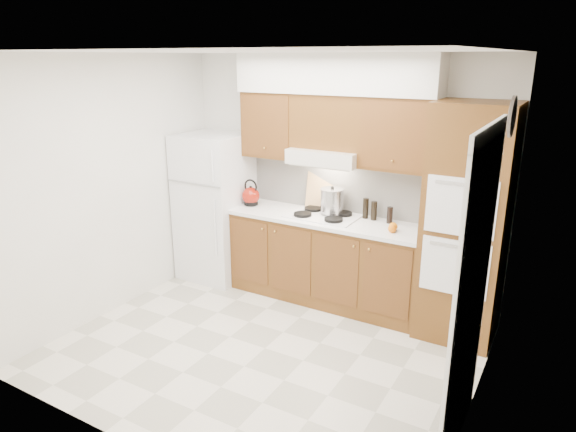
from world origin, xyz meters
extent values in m
plane|color=beige|center=(0.00, 0.00, 0.00)|extent=(3.60, 3.60, 0.00)
plane|color=white|center=(0.00, 0.00, 2.60)|extent=(3.60, 3.60, 0.00)
cube|color=white|center=(0.00, 1.50, 1.30)|extent=(3.60, 0.02, 2.60)
cube|color=white|center=(-1.80, 0.00, 1.30)|extent=(0.02, 3.00, 2.60)
cube|color=white|center=(1.80, 0.00, 1.30)|extent=(0.02, 3.00, 2.60)
cube|color=white|center=(-1.41, 1.14, 0.86)|extent=(0.75, 0.72, 1.72)
cube|color=brown|center=(0.02, 1.20, 0.45)|extent=(2.11, 0.60, 0.90)
cube|color=white|center=(0.03, 1.19, 0.92)|extent=(2.13, 0.62, 0.04)
cube|color=white|center=(0.02, 1.49, 1.22)|extent=(2.11, 0.03, 0.56)
cube|color=brown|center=(1.44, 1.18, 1.10)|extent=(0.70, 0.65, 2.20)
cube|color=brown|center=(-0.71, 1.33, 1.85)|extent=(0.63, 0.33, 0.70)
cube|color=brown|center=(0.72, 1.33, 1.85)|extent=(0.73, 0.33, 0.70)
cube|color=silver|center=(-0.02, 1.27, 1.57)|extent=(0.75, 0.45, 0.15)
cube|color=brown|center=(-0.02, 1.33, 1.92)|extent=(0.75, 0.33, 0.55)
cube|color=silver|center=(0.03, 1.32, 2.40)|extent=(2.13, 0.36, 0.40)
cube|color=white|center=(-0.02, 1.21, 0.95)|extent=(0.74, 0.50, 0.01)
cube|color=black|center=(1.79, -0.35, 1.05)|extent=(0.02, 0.90, 2.10)
cylinder|color=#3F3833|center=(1.79, 0.55, 2.15)|extent=(0.02, 0.30, 0.30)
sphere|color=maroon|center=(-0.93, 1.18, 1.05)|extent=(0.26, 0.26, 0.20)
cube|color=tan|center=(-0.18, 1.45, 1.14)|extent=(0.33, 0.14, 0.43)
cylinder|color=#B7B7BC|center=(0.04, 1.30, 1.10)|extent=(0.27, 0.27, 0.25)
cylinder|color=black|center=(0.39, 1.38, 1.05)|extent=(0.07, 0.07, 0.21)
cylinder|color=black|center=(0.48, 1.36, 1.04)|extent=(0.07, 0.07, 0.20)
cylinder|color=black|center=(0.66, 1.34, 1.02)|extent=(0.08, 0.08, 0.17)
sphere|color=orange|center=(0.78, 1.07, 0.98)|extent=(0.10, 0.10, 0.08)
sphere|color=#FFA30D|center=(0.78, 1.12, 0.98)|extent=(0.11, 0.11, 0.09)
camera|label=1|loc=(2.25, -3.47, 2.56)|focal=32.00mm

